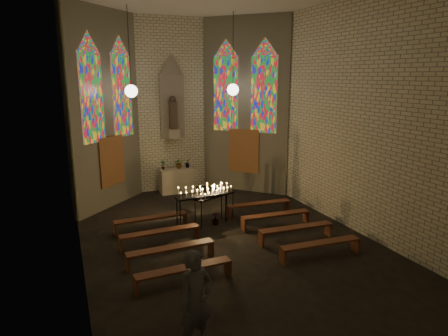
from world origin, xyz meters
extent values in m
plane|color=black|center=(0.00, 0.00, 0.00)|extent=(12.00, 12.00, 0.00)
cube|color=beige|center=(0.00, 6.00, 3.50)|extent=(8.00, 0.02, 7.00)
cube|color=beige|center=(0.00, -6.00, 3.50)|extent=(8.00, 0.02, 7.00)
cube|color=beige|center=(-4.00, 0.00, 3.50)|extent=(0.02, 12.00, 7.00)
cube|color=beige|center=(4.00, 0.00, 3.50)|extent=(0.02, 12.00, 7.00)
cube|color=beige|center=(-2.75, 4.75, 3.50)|extent=(2.72, 2.72, 7.00)
cube|color=beige|center=(2.75, 4.75, 3.50)|extent=(2.72, 2.72, 7.00)
cube|color=#4C3F8C|center=(-3.21, 4.06, 4.00)|extent=(0.78, 0.78, 3.00)
cube|color=#4C3F8C|center=(-2.06, 5.21, 4.00)|extent=(0.78, 0.78, 3.00)
cube|color=#4C3F8C|center=(2.06, 5.21, 4.00)|extent=(0.78, 0.78, 3.00)
cube|color=#4C3F8C|center=(3.21, 4.06, 4.00)|extent=(0.78, 0.78, 3.00)
cube|color=brown|center=(-2.63, 4.63, 1.70)|extent=(0.95, 0.95, 1.80)
cube|color=brown|center=(2.63, 4.63, 1.70)|extent=(0.95, 0.95, 1.80)
cube|color=gray|center=(0.00, 5.92, 3.50)|extent=(1.00, 0.12, 2.60)
cone|color=gray|center=(0.00, 5.92, 5.15)|extent=(1.00, 1.00, 0.80)
cube|color=beige|center=(0.00, 5.78, 2.40)|extent=(0.45, 0.30, 0.40)
cylinder|color=#4F4236|center=(0.00, 5.78, 3.15)|extent=(0.36, 0.36, 1.10)
sphere|color=#4F4236|center=(0.00, 5.78, 3.80)|extent=(0.26, 0.26, 0.26)
sphere|color=white|center=(-1.90, 4.10, 4.20)|extent=(0.44, 0.44, 0.44)
cylinder|color=black|center=(-1.90, 4.10, 5.60)|extent=(0.02, 0.02, 2.80)
sphere|color=white|center=(1.90, 4.10, 4.20)|extent=(0.44, 0.44, 0.44)
cylinder|color=black|center=(1.90, 4.10, 5.60)|extent=(0.02, 0.02, 2.80)
cube|color=beige|center=(0.00, 5.45, 0.50)|extent=(1.40, 0.60, 1.00)
imported|color=#4C723F|center=(-0.55, 5.53, 1.18)|extent=(0.22, 0.18, 0.37)
imported|color=#4C723F|center=(0.11, 5.50, 1.21)|extent=(0.42, 0.38, 0.42)
imported|color=#4C723F|center=(0.48, 5.51, 1.20)|extent=(0.27, 0.25, 0.40)
imported|color=#4C723F|center=(0.16, 1.44, 0.19)|extent=(0.25, 0.25, 0.39)
cube|color=black|center=(-0.25, 1.60, 0.97)|extent=(1.71, 0.53, 0.05)
cylinder|color=black|center=(-1.02, 1.38, 0.47)|extent=(0.03, 0.03, 0.95)
cylinder|color=black|center=(0.55, 1.50, 0.47)|extent=(0.03, 0.03, 0.95)
cylinder|color=black|center=(-1.05, 1.70, 0.47)|extent=(0.03, 0.03, 0.95)
cylinder|color=black|center=(0.53, 1.82, 0.47)|extent=(0.03, 0.03, 0.95)
cube|color=black|center=(0.23, 1.69, 0.89)|extent=(1.57, 0.97, 0.05)
cylinder|color=black|center=(-0.38, 1.26, 0.44)|extent=(0.03, 0.03, 0.87)
cylinder|color=black|center=(0.95, 1.85, 0.44)|extent=(0.03, 0.03, 0.87)
cylinder|color=black|center=(-0.50, 1.52, 0.44)|extent=(0.03, 0.03, 0.87)
cylinder|color=black|center=(0.84, 2.12, 0.44)|extent=(0.03, 0.03, 0.87)
cube|color=brown|center=(-1.87, 1.72, 0.41)|extent=(2.29, 0.42, 0.05)
cube|color=brown|center=(-2.98, 1.67, 0.21)|extent=(0.07, 0.32, 0.41)
cube|color=brown|center=(-0.76, 1.77, 0.21)|extent=(0.07, 0.32, 0.41)
cube|color=brown|center=(1.87, 1.72, 0.41)|extent=(2.29, 0.42, 0.05)
cube|color=brown|center=(0.76, 1.77, 0.21)|extent=(0.07, 0.32, 0.41)
cube|color=brown|center=(2.98, 1.67, 0.21)|extent=(0.07, 0.32, 0.41)
cube|color=brown|center=(-1.87, 0.52, 0.41)|extent=(2.29, 0.42, 0.05)
cube|color=brown|center=(-2.98, 0.47, 0.21)|extent=(0.07, 0.32, 0.41)
cube|color=brown|center=(-0.76, 0.57, 0.21)|extent=(0.07, 0.32, 0.41)
cube|color=brown|center=(1.87, 0.52, 0.41)|extent=(2.29, 0.42, 0.05)
cube|color=brown|center=(0.76, 0.57, 0.21)|extent=(0.07, 0.32, 0.41)
cube|color=brown|center=(2.98, 0.47, 0.21)|extent=(0.07, 0.32, 0.41)
cube|color=brown|center=(-1.87, -0.68, 0.41)|extent=(2.29, 0.42, 0.05)
cube|color=brown|center=(-2.98, -0.73, 0.21)|extent=(0.07, 0.32, 0.41)
cube|color=brown|center=(-0.76, -0.63, 0.21)|extent=(0.07, 0.32, 0.41)
cube|color=brown|center=(1.87, -0.68, 0.41)|extent=(2.29, 0.42, 0.05)
cube|color=brown|center=(0.76, -0.63, 0.21)|extent=(0.07, 0.32, 0.41)
cube|color=brown|center=(2.98, -0.73, 0.21)|extent=(0.07, 0.32, 0.41)
cube|color=brown|center=(-1.87, -1.88, 0.41)|extent=(2.29, 0.42, 0.05)
cube|color=brown|center=(-2.98, -1.93, 0.21)|extent=(0.07, 0.32, 0.41)
cube|color=brown|center=(-0.76, -1.83, 0.21)|extent=(0.07, 0.32, 0.41)
cube|color=brown|center=(1.87, -1.88, 0.41)|extent=(2.29, 0.42, 0.05)
cube|color=brown|center=(0.76, -1.83, 0.21)|extent=(0.07, 0.32, 0.41)
cube|color=brown|center=(2.98, -1.93, 0.21)|extent=(0.07, 0.32, 0.41)
imported|color=#474851|center=(-2.29, -4.06, 0.92)|extent=(0.77, 0.62, 1.84)
camera|label=1|loc=(-4.17, -10.00, 4.73)|focal=32.00mm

